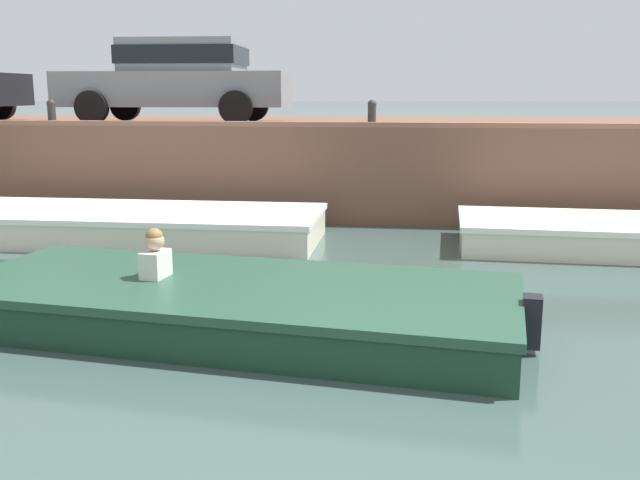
% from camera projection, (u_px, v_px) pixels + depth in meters
% --- Properties ---
extents(ground_plane, '(400.00, 400.00, 0.00)m').
position_uv_depth(ground_plane, '(357.00, 318.00, 7.10)').
color(ground_plane, '#384C47').
extents(far_quay_wall, '(60.00, 6.00, 1.65)m').
position_uv_depth(far_quay_wall, '(388.00, 161.00, 14.77)').
color(far_quay_wall, brown).
rests_on(far_quay_wall, ground).
extents(far_wall_coping, '(60.00, 0.24, 0.08)m').
position_uv_depth(far_wall_coping, '(382.00, 125.00, 11.80)').
color(far_wall_coping, brown).
rests_on(far_wall_coping, far_quay_wall).
extents(boat_moored_west_cream, '(6.96, 2.10, 0.47)m').
position_uv_depth(boat_moored_west_cream, '(111.00, 225.00, 10.83)').
color(boat_moored_west_cream, silver).
rests_on(boat_moored_west_cream, ground).
extents(motorboat_passing, '(6.53, 2.79, 0.92)m').
position_uv_depth(motorboat_passing, '(208.00, 303.00, 6.84)').
color(motorboat_passing, '#193828').
rests_on(motorboat_passing, ground).
extents(car_left_inner_grey, '(4.35, 2.02, 1.54)m').
position_uv_depth(car_left_inner_grey, '(179.00, 77.00, 13.54)').
color(car_left_inner_grey, slate).
rests_on(car_left_inner_grey, far_quay_wall).
extents(mooring_bollard_west, '(0.15, 0.15, 0.45)m').
position_uv_depth(mooring_bollard_west, '(52.00, 111.00, 12.62)').
color(mooring_bollard_west, '#2D2B28').
rests_on(mooring_bollard_west, far_quay_wall).
extents(mooring_bollard_mid, '(0.15, 0.15, 0.45)m').
position_uv_depth(mooring_bollard_mid, '(372.00, 112.00, 11.91)').
color(mooring_bollard_mid, '#2D2B28').
rests_on(mooring_bollard_mid, far_quay_wall).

